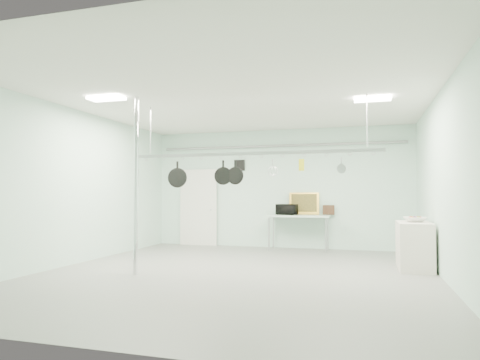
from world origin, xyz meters
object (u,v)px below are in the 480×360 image
(chrome_pole, at_px, (136,185))
(skillet_left, at_px, (177,175))
(pot_rack, at_px, (251,152))
(prep_table, at_px, (299,218))
(side_cabinet, at_px, (414,246))
(fruit_bowl, at_px, (415,219))
(coffee_canister, at_px, (293,211))
(microwave, at_px, (287,210))
(skillet_right, at_px, (235,172))
(skillet_mid, at_px, (223,172))

(chrome_pole, distance_m, skillet_left, 1.01)
(chrome_pole, relative_size, pot_rack, 0.67)
(prep_table, distance_m, side_cabinet, 3.39)
(fruit_bowl, bearing_deg, side_cabinet, 149.16)
(prep_table, xyz_separation_m, fruit_bowl, (2.57, -2.21, 0.12))
(coffee_canister, relative_size, fruit_bowl, 0.45)
(fruit_bowl, xyz_separation_m, skillet_left, (-4.48, -1.09, 0.87))
(microwave, bearing_deg, coffee_canister, -176.67)
(side_cabinet, distance_m, skillet_left, 4.79)
(skillet_right, bearing_deg, pot_rack, 8.44)
(skillet_right, bearing_deg, skillet_mid, -171.56)
(coffee_canister, bearing_deg, fruit_bowl, -38.57)
(microwave, bearing_deg, skillet_mid, 96.44)
(fruit_bowl, bearing_deg, skillet_left, -166.35)
(pot_rack, bearing_deg, prep_table, 83.09)
(prep_table, height_order, coffee_canister, coffee_canister)
(skillet_left, bearing_deg, side_cabinet, 7.03)
(side_cabinet, relative_size, microwave, 2.42)
(coffee_canister, distance_m, fruit_bowl, 3.45)
(microwave, xyz_separation_m, skillet_mid, (-0.65, -3.28, 0.81))
(prep_table, distance_m, fruit_bowl, 3.39)
(pot_rack, relative_size, fruit_bowl, 11.75)
(chrome_pole, distance_m, side_cabinet, 5.37)
(coffee_canister, relative_size, skillet_left, 0.35)
(pot_rack, bearing_deg, side_cabinet, 20.45)
(fruit_bowl, bearing_deg, prep_table, 139.29)
(chrome_pole, relative_size, side_cabinet, 2.67)
(side_cabinet, xyz_separation_m, skillet_left, (-4.45, -1.10, 1.37))
(pot_rack, xyz_separation_m, skillet_mid, (-0.55, 0.00, -0.37))
(side_cabinet, height_order, fruit_bowl, fruit_bowl)
(chrome_pole, distance_m, prep_table, 4.85)
(skillet_left, xyz_separation_m, skillet_mid, (0.95, 0.00, 0.03))
(coffee_canister, xyz_separation_m, skillet_right, (-0.59, -3.24, 0.85))
(pot_rack, xyz_separation_m, skillet_left, (-1.50, 0.00, -0.41))
(pot_rack, bearing_deg, coffee_canister, 85.12)
(skillet_left, bearing_deg, skillet_right, -6.84)
(microwave, xyz_separation_m, skillet_left, (-1.61, -3.28, 0.78))
(chrome_pole, height_order, prep_table, chrome_pole)
(pot_rack, relative_size, skillet_right, 10.32)
(coffee_canister, bearing_deg, skillet_left, -118.83)
(microwave, distance_m, fruit_bowl, 3.61)
(pot_rack, xyz_separation_m, fruit_bowl, (2.97, 1.09, -1.28))
(coffee_canister, relative_size, skillet_right, 0.40)
(side_cabinet, bearing_deg, skillet_mid, -162.56)
(chrome_pole, bearing_deg, prep_table, 61.29)
(chrome_pole, height_order, skillet_left, chrome_pole)
(prep_table, xyz_separation_m, skillet_mid, (-0.95, -3.30, 1.02))
(skillet_mid, distance_m, skillet_right, 0.24)
(side_cabinet, bearing_deg, fruit_bowl, -30.84)
(skillet_left, bearing_deg, fruit_bowl, 6.82)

